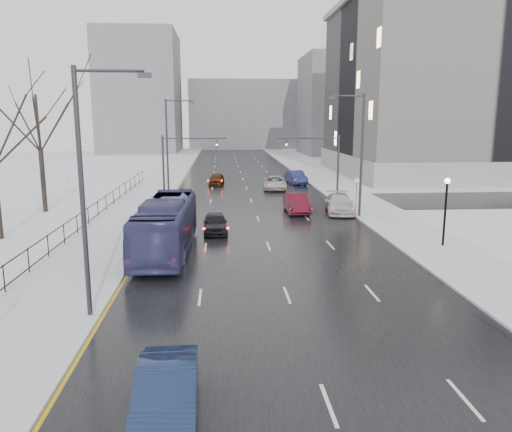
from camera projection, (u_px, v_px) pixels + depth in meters
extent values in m
cube|color=black|center=(246.00, 186.00, 60.20)|extent=(16.00, 150.00, 0.04)
cube|color=black|center=(252.00, 202.00, 48.45)|extent=(130.00, 10.00, 0.04)
cube|color=silver|center=(158.00, 186.00, 59.46)|extent=(5.00, 150.00, 0.16)
cube|color=silver|center=(331.00, 185.00, 60.91)|extent=(5.00, 150.00, 0.16)
cube|color=white|center=(76.00, 187.00, 58.80)|extent=(14.00, 150.00, 0.12)
cube|color=black|center=(53.00, 232.00, 29.66)|extent=(0.04, 70.00, 0.05)
cube|color=black|center=(54.00, 248.00, 29.85)|extent=(0.04, 70.00, 0.05)
cylinder|color=black|center=(54.00, 242.00, 29.78)|extent=(0.06, 0.06, 1.30)
cylinder|color=#2D2D33|center=(362.00, 157.00, 40.24)|extent=(0.20, 0.20, 10.00)
cylinder|color=#2D2D33|center=(348.00, 96.00, 39.23)|extent=(2.60, 0.12, 0.12)
cube|color=#2D2D33|center=(332.00, 98.00, 39.17)|extent=(0.50, 0.25, 0.18)
cylinder|color=#2D2D33|center=(82.00, 198.00, 19.50)|extent=(0.20, 0.20, 10.00)
cylinder|color=#2D2D33|center=(109.00, 71.00, 18.67)|extent=(2.60, 0.12, 0.12)
cube|color=#2D2D33|center=(144.00, 75.00, 18.79)|extent=(0.50, 0.25, 0.18)
cylinder|color=#2D2D33|center=(167.00, 149.00, 50.82)|extent=(0.20, 0.20, 10.00)
cylinder|color=#2D2D33|center=(179.00, 101.00, 49.99)|extent=(2.60, 0.12, 0.12)
cube|color=#2D2D33|center=(192.00, 102.00, 50.11)|extent=(0.50, 0.25, 0.18)
cylinder|color=black|center=(445.00, 214.00, 31.18)|extent=(0.14, 0.14, 4.00)
sphere|color=#FFE5B2|center=(447.00, 181.00, 30.78)|extent=(0.36, 0.36, 0.36)
cylinder|color=#2D2D33|center=(338.00, 169.00, 48.41)|extent=(0.20, 0.20, 6.50)
cylinder|color=#2D2D33|center=(308.00, 138.00, 47.64)|extent=(6.00, 0.12, 0.12)
imported|color=#2D2D33|center=(286.00, 145.00, 47.61)|extent=(0.15, 0.18, 0.90)
sphere|color=#19FF33|center=(286.00, 145.00, 47.46)|extent=(0.16, 0.16, 0.16)
cylinder|color=#2D2D33|center=(163.00, 170.00, 47.25)|extent=(0.20, 0.20, 6.50)
cylinder|color=#2D2D33|center=(194.00, 138.00, 46.89)|extent=(6.00, 0.12, 0.12)
imported|color=#2D2D33|center=(217.00, 145.00, 47.15)|extent=(0.15, 0.18, 0.90)
sphere|color=#19FF33|center=(217.00, 145.00, 47.00)|extent=(0.16, 0.16, 0.16)
cylinder|color=#2D2D33|center=(356.00, 193.00, 44.91)|extent=(0.06, 0.06, 2.50)
cylinder|color=white|center=(357.00, 181.00, 44.68)|extent=(0.60, 0.03, 0.60)
torus|color=#B20C0C|center=(357.00, 181.00, 44.68)|extent=(0.58, 0.06, 0.58)
cube|color=gray|center=(483.00, 91.00, 72.07)|extent=(40.00, 30.00, 24.00)
cube|color=gray|center=(476.00, 163.00, 74.09)|extent=(40.60, 30.60, 3.00)
cube|color=slate|center=(356.00, 105.00, 113.87)|extent=(24.00, 20.00, 22.00)
cube|color=slate|center=(140.00, 93.00, 119.61)|extent=(18.00, 22.00, 28.00)
cube|color=slate|center=(245.00, 115.00, 137.06)|extent=(30.00, 18.00, 18.00)
imported|color=#162243|center=(166.00, 395.00, 13.26)|extent=(1.78, 4.72, 1.54)
imported|color=navy|center=(166.00, 226.00, 30.14)|extent=(3.06, 11.75, 3.25)
imported|color=black|center=(215.00, 223.00, 35.43)|extent=(1.81, 4.21, 1.42)
imported|color=#4C0D1A|center=(296.00, 203.00, 42.94)|extent=(1.81, 5.04, 1.65)
imported|color=#B4B5B8|center=(275.00, 183.00, 57.17)|extent=(2.87, 5.63, 1.52)
imported|color=silver|center=(340.00, 204.00, 42.88)|extent=(2.96, 5.81, 1.61)
imported|color=#48200C|center=(217.00, 179.00, 61.19)|extent=(2.08, 4.39, 1.45)
imported|color=navy|center=(296.00, 177.00, 61.91)|extent=(2.36, 5.13, 1.63)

